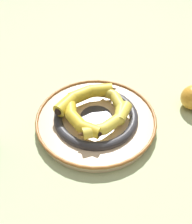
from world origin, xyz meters
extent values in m
plane|color=#B2C693|center=(0.00, 0.00, 0.00)|extent=(2.80, 2.80, 0.00)
cylinder|color=beige|center=(-0.01, 0.03, 0.01)|extent=(0.34, 0.34, 0.02)
torus|color=#2D2D33|center=(-0.01, 0.03, 0.03)|extent=(0.25, 0.25, 0.03)
cylinder|color=#2D2D33|center=(-0.01, 0.03, 0.02)|extent=(0.09, 0.09, 0.00)
torus|color=#995B28|center=(-0.01, 0.03, 0.02)|extent=(0.35, 0.35, 0.01)
cylinder|color=gold|center=(0.03, 0.08, 0.05)|extent=(0.06, 0.06, 0.03)
cylinder|color=gold|center=(-0.02, 0.10, 0.05)|extent=(0.05, 0.03, 0.03)
cylinder|color=gold|center=(-0.07, 0.08, 0.05)|extent=(0.06, 0.05, 0.03)
sphere|color=gold|center=(0.01, 0.09, 0.05)|extent=(0.03, 0.03, 0.03)
sphere|color=gold|center=(-0.04, 0.10, 0.05)|extent=(0.03, 0.03, 0.03)
cone|color=#472D19|center=(0.06, 0.07, 0.05)|extent=(0.04, 0.04, 0.02)
sphere|color=black|center=(-0.09, 0.07, 0.05)|extent=(0.02, 0.02, 0.02)
cylinder|color=yellow|center=(-0.08, 0.07, 0.06)|extent=(0.05, 0.07, 0.04)
cylinder|color=yellow|center=(-0.08, 0.00, 0.06)|extent=(0.05, 0.07, 0.04)
cylinder|color=yellow|center=(-0.05, -0.05, 0.06)|extent=(0.07, 0.08, 0.04)
sphere|color=yellow|center=(-0.08, 0.04, 0.06)|extent=(0.04, 0.04, 0.04)
sphere|color=yellow|center=(-0.07, -0.03, 0.06)|extent=(0.04, 0.04, 0.04)
cone|color=#472D19|center=(-0.07, 0.10, 0.06)|extent=(0.04, 0.04, 0.03)
sphere|color=black|center=(-0.03, -0.08, 0.06)|extent=(0.02, 0.02, 0.02)
cylinder|color=gold|center=(-0.03, -0.04, 0.06)|extent=(0.06, 0.04, 0.03)
cylinder|color=gold|center=(0.02, -0.04, 0.06)|extent=(0.06, 0.05, 0.03)
cylinder|color=gold|center=(0.06, -0.02, 0.06)|extent=(0.06, 0.06, 0.03)
sphere|color=gold|center=(-0.01, -0.05, 0.06)|extent=(0.03, 0.03, 0.03)
sphere|color=gold|center=(0.04, -0.03, 0.06)|extent=(0.03, 0.03, 0.03)
cone|color=#472D19|center=(-0.06, -0.04, 0.06)|extent=(0.03, 0.03, 0.03)
sphere|color=black|center=(0.08, 0.00, 0.06)|extent=(0.02, 0.02, 0.02)
cylinder|color=yellow|center=(0.07, -0.01, 0.05)|extent=(0.03, 0.06, 0.03)
cylinder|color=yellow|center=(0.06, 0.05, 0.05)|extent=(0.05, 0.07, 0.03)
cylinder|color=yellow|center=(0.03, 0.09, 0.05)|extent=(0.06, 0.06, 0.03)
sphere|color=yellow|center=(0.07, 0.02, 0.05)|extent=(0.03, 0.03, 0.03)
sphere|color=yellow|center=(0.05, 0.07, 0.05)|extent=(0.03, 0.03, 0.03)
cone|color=#472D19|center=(0.07, -0.04, 0.05)|extent=(0.03, 0.03, 0.02)
sphere|color=black|center=(0.01, 0.11, 0.05)|extent=(0.02, 0.02, 0.02)
camera|label=1|loc=(0.41, -0.13, 0.48)|focal=35.00mm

